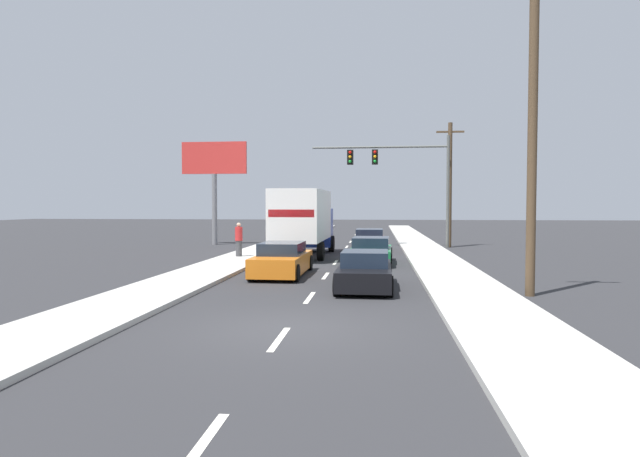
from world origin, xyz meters
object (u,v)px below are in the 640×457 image
traffic_signal_mast (392,166)px  utility_pole_mid (450,183)px  car_maroon (369,241)px  roadside_billboard (214,170)px  car_black (365,271)px  box_truck (304,218)px  pedestrian_near_corner (239,240)px  car_orange (282,260)px  utility_pole_near (533,125)px  car_green (371,251)px

traffic_signal_mast → utility_pole_mid: size_ratio=1.09×
car_maroon → roadside_billboard: size_ratio=0.62×
car_black → car_maroon: bearing=90.2°
car_maroon → utility_pole_mid: bearing=35.3°
box_truck → pedestrian_near_corner: size_ratio=4.69×
traffic_signal_mast → utility_pole_mid: bearing=8.1°
car_orange → pedestrian_near_corner: (-3.36, 6.20, 0.40)m
car_maroon → utility_pole_mid: 7.35m
car_maroon → traffic_signal_mast: size_ratio=0.50×
utility_pole_mid → car_black: bearing=-105.6°
car_black → box_truck: bearing=107.9°
roadside_billboard → utility_pole_near: bearing=-51.4°
car_black → car_green: bearing=89.2°
car_green → box_truck: bearing=139.8°
box_truck → car_orange: (0.21, -7.88, -1.45)m
car_maroon → utility_pole_mid: utility_pole_mid is taller
traffic_signal_mast → car_black: bearing=-94.3°
utility_pole_near → utility_pole_mid: 19.50m
box_truck → roadside_billboard: (-7.44, 8.13, 3.17)m
car_orange → utility_pole_mid: (8.46, 15.50, 3.63)m
utility_pole_mid → pedestrian_near_corner: size_ratio=4.74×
box_truck → utility_pole_near: (8.51, -11.86, 3.08)m
car_orange → utility_pole_near: bearing=-25.6°
utility_pole_near → pedestrian_near_corner: size_ratio=5.77×
car_orange → car_maroon: 12.24m
car_orange → car_maroon: bearing=74.6°
box_truck → car_maroon: bearing=48.6°
car_maroon → car_black: 14.79m
car_black → pedestrian_near_corner: bearing=126.0°
utility_pole_near → traffic_signal_mast: bearing=100.9°
utility_pole_near → utility_pole_mid: utility_pole_near is taller
utility_pole_mid → roadside_billboard: (-16.11, 0.51, 0.99)m
traffic_signal_mast → car_maroon: bearing=-114.2°
car_black → utility_pole_near: bearing=-11.3°
car_black → utility_pole_mid: 19.54m
box_truck → traffic_signal_mast: (4.87, 7.08, 3.29)m
box_truck → roadside_billboard: 11.46m
car_black → roadside_billboard: roadside_billboard is taller
car_orange → car_maroon: (3.24, 11.80, 0.01)m
car_maroon → pedestrian_near_corner: 8.67m
traffic_signal_mast → utility_pole_near: bearing=-79.1°
box_truck → car_green: size_ratio=1.76×
box_truck → car_green: (3.62, -3.07, -1.48)m
pedestrian_near_corner → utility_pole_mid: bearing=38.2°
car_black → utility_pole_mid: (5.16, 18.48, 3.67)m
utility_pole_mid → box_truck: bearing=-138.7°
car_green → traffic_signal_mast: traffic_signal_mast is taller
car_black → roadside_billboard: bearing=120.0°
box_truck → car_black: (3.51, -10.86, -1.49)m
box_truck → car_maroon: box_truck is taller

